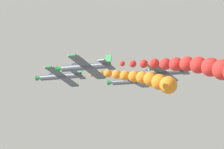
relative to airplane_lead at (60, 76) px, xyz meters
name	(u,v)px	position (x,y,z in m)	size (l,w,h in m)	color
airplane_lead	(60,76)	(0.00, 0.00, 0.00)	(9.25, 10.35, 3.36)	#474C56
smoke_trail_lead	(148,80)	(-2.83, -19.85, -2.15)	(6.25, 18.89, 5.30)	orange
airplane_left_inner	(85,67)	(-9.24, -11.54, -0.15)	(9.27, 10.35, 3.34)	#474C56
smoke_trail_left_inner	(221,71)	(-14.18, -35.91, -3.03)	(9.58, 25.10, 6.50)	red
airplane_right_inner	(133,81)	(9.98, -10.38, -0.50)	(9.53, 10.35, 2.65)	#474C56
airplane_left_outer	(160,72)	(-0.29, -20.81, -0.65)	(9.45, 10.35, 2.94)	#474C56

